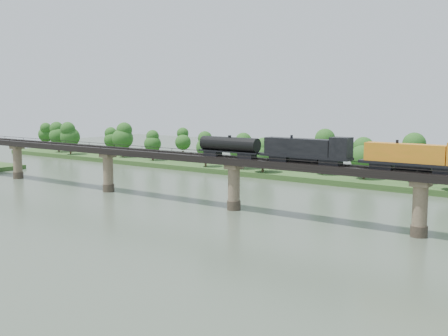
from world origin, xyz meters
The scene contains 6 objects.
ground centered at (0.00, 0.00, 0.00)m, with size 400.00×400.00×0.00m, color #3B4939.
far_bank centered at (0.00, 85.00, 0.80)m, with size 300.00×24.00×1.60m, color #28491D.
bridge centered at (0.00, 30.00, 5.46)m, with size 236.00×30.00×11.50m.
bridge_superstructure centered at (0.00, 30.00, 11.79)m, with size 220.00×4.90×0.75m.
far_treeline centered at (-8.21, 80.52, 8.83)m, with size 289.06×17.54×13.60m.
freight_train centered at (31.62, 30.00, 14.08)m, with size 78.45×3.06×5.40m.
Camera 1 is at (69.69, -67.95, 24.38)m, focal length 45.00 mm.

